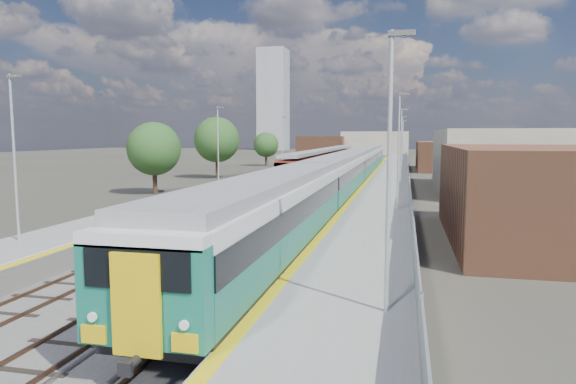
% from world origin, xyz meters
% --- Properties ---
extents(ground, '(320.00, 320.00, 0.00)m').
position_xyz_m(ground, '(0.00, 50.00, 0.00)').
color(ground, '#47443A').
rests_on(ground, ground).
extents(ballast_bed, '(10.50, 155.00, 0.06)m').
position_xyz_m(ballast_bed, '(-2.25, 52.50, 0.03)').
color(ballast_bed, '#565451').
rests_on(ballast_bed, ground).
extents(tracks, '(8.96, 160.00, 0.17)m').
position_xyz_m(tracks, '(-1.65, 54.18, 0.11)').
color(tracks, '#4C3323').
rests_on(tracks, ground).
extents(platform_right, '(4.70, 155.00, 8.52)m').
position_xyz_m(platform_right, '(5.28, 52.49, 0.54)').
color(platform_right, slate).
rests_on(platform_right, ground).
extents(platform_left, '(4.30, 155.00, 8.52)m').
position_xyz_m(platform_left, '(-9.05, 52.49, 0.52)').
color(platform_left, slate).
rests_on(platform_left, ground).
extents(buildings, '(72.00, 185.50, 40.00)m').
position_xyz_m(buildings, '(-18.12, 138.60, 10.70)').
color(buildings, brown).
rests_on(buildings, ground).
extents(green_train, '(3.11, 86.35, 3.42)m').
position_xyz_m(green_train, '(1.50, 40.99, 2.41)').
color(green_train, black).
rests_on(green_train, ground).
extents(red_train, '(2.82, 57.15, 3.56)m').
position_xyz_m(red_train, '(-5.50, 71.00, 2.10)').
color(red_train, black).
rests_on(red_train, ground).
extents(tree_a, '(5.27, 5.27, 7.14)m').
position_xyz_m(tree_a, '(-17.11, 34.58, 4.49)').
color(tree_a, '#382619').
rests_on(tree_a, ground).
extents(tree_b, '(6.12, 6.12, 8.30)m').
position_xyz_m(tree_b, '(-17.85, 53.86, 5.23)').
color(tree_b, '#382619').
rests_on(tree_b, ground).
extents(tree_c, '(4.75, 4.75, 6.44)m').
position_xyz_m(tree_c, '(-18.86, 82.92, 4.05)').
color(tree_c, '#382619').
rests_on(tree_c, ground).
extents(tree_d, '(4.62, 4.62, 6.27)m').
position_xyz_m(tree_d, '(21.11, 72.42, 3.94)').
color(tree_d, '#382619').
rests_on(tree_d, ground).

